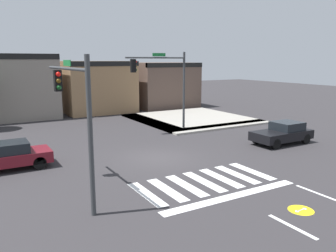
{
  "coord_description": "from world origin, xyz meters",
  "views": [
    {
      "loc": [
        -8.96,
        -16.54,
        5.52
      ],
      "look_at": [
        0.74,
        0.08,
        1.78
      ],
      "focal_mm": 36.33,
      "sensor_mm": 36.0,
      "label": 1
    }
  ],
  "objects_px": {
    "traffic_signal_southwest": "(73,101)",
    "car_maroon": "(6,156)",
    "car_black": "(283,133)",
    "traffic_signal_northeast": "(164,77)"
  },
  "relations": [
    {
      "from": "traffic_signal_northeast",
      "to": "car_maroon",
      "type": "bearing_deg",
      "value": 19.47
    },
    {
      "from": "car_black",
      "to": "traffic_signal_northeast",
      "type": "bearing_deg",
      "value": -55.28
    },
    {
      "from": "traffic_signal_northeast",
      "to": "traffic_signal_southwest",
      "type": "xyz_separation_m",
      "value": [
        -9.36,
        -9.29,
        -0.29
      ]
    },
    {
      "from": "traffic_signal_southwest",
      "to": "car_maroon",
      "type": "height_order",
      "value": "traffic_signal_southwest"
    },
    {
      "from": "traffic_signal_southwest",
      "to": "car_black",
      "type": "height_order",
      "value": "traffic_signal_southwest"
    },
    {
      "from": "traffic_signal_northeast",
      "to": "traffic_signal_southwest",
      "type": "height_order",
      "value": "traffic_signal_northeast"
    },
    {
      "from": "traffic_signal_northeast",
      "to": "car_black",
      "type": "xyz_separation_m",
      "value": [
        5.06,
        -7.3,
        -3.51
      ]
    },
    {
      "from": "car_maroon",
      "to": "car_black",
      "type": "bearing_deg",
      "value": -10.99
    },
    {
      "from": "traffic_signal_northeast",
      "to": "car_maroon",
      "type": "distance_m",
      "value": 12.72
    },
    {
      "from": "traffic_signal_northeast",
      "to": "traffic_signal_southwest",
      "type": "distance_m",
      "value": 13.19
    }
  ]
}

